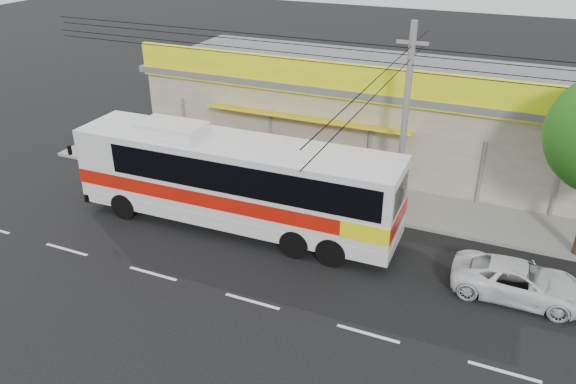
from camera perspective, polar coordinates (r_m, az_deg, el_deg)
name	(u,v)px	position (r m, az deg, el deg)	size (l,w,h in m)	color
ground	(283,263)	(20.96, -0.55, -7.20)	(120.00, 120.00, 0.00)	black
sidewalk	(336,193)	(25.76, 4.88, -0.14)	(30.00, 3.20, 0.15)	slate
lane_markings	(252,302)	(19.14, -3.65, -11.05)	(50.00, 0.12, 0.01)	silver
storefront_building	(372,111)	(29.81, 8.56, 8.15)	(22.60, 9.20, 5.70)	gray
coach_bus	(240,178)	(22.28, -4.95, 1.39)	(13.31, 3.02, 4.09)	silver
motorbike_red	(153,159)	(28.35, -13.53, 3.23)	(0.74, 2.13, 1.12)	maroon
motorbike_dark	(122,149)	(30.15, -16.51, 4.24)	(0.50, 1.76, 1.06)	black
white_car	(519,281)	(20.51, 22.43, -8.36)	(2.03, 4.39, 1.22)	silver
utility_pole	(411,59)	(22.22, 12.37, 13.07)	(34.00, 14.00, 8.07)	#5F605D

